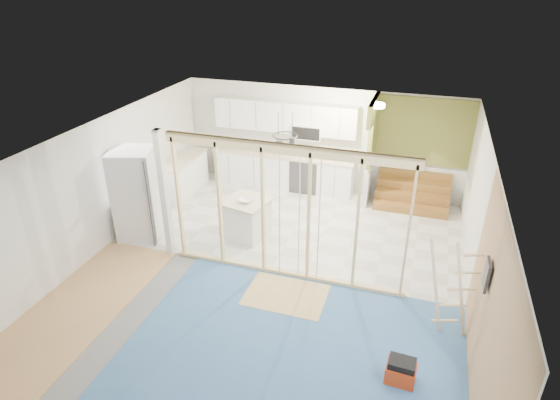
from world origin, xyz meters
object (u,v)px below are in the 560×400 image
(toolbox, at_px, (401,371))
(ladder, at_px, (451,289))
(fridge, at_px, (137,194))
(island, at_px, (247,218))

(toolbox, relative_size, ladder, 0.25)
(toolbox, bearing_deg, ladder, 68.15)
(fridge, relative_size, ladder, 1.17)
(island, relative_size, toolbox, 2.45)
(island, xyz_separation_m, toolbox, (3.45, -3.01, -0.24))
(fridge, xyz_separation_m, toolbox, (5.62, -2.36, -0.78))
(fridge, distance_m, ladder, 6.29)
(ladder, bearing_deg, island, 152.60)
(island, height_order, toolbox, island)
(fridge, relative_size, toolbox, 4.60)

